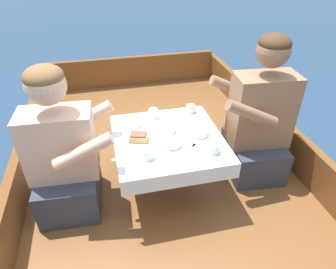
# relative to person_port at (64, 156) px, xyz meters

# --- Properties ---
(ground_plane) EXTENTS (60.00, 60.00, 0.00)m
(ground_plane) POSITION_rel_person_port_xyz_m (0.64, 0.04, -0.74)
(ground_plane) COLOR navy
(boat_deck) EXTENTS (2.00, 3.57, 0.35)m
(boat_deck) POSITION_rel_person_port_xyz_m (0.64, 0.04, -0.56)
(boat_deck) COLOR brown
(boat_deck) RESTS_ON ground_plane
(gunwale_port) EXTENTS (0.06, 3.57, 0.29)m
(gunwale_port) POSITION_rel_person_port_xyz_m (-0.33, 0.04, -0.24)
(gunwale_port) COLOR brown
(gunwale_port) RESTS_ON boat_deck
(gunwale_starboard) EXTENTS (0.06, 3.57, 0.29)m
(gunwale_starboard) POSITION_rel_person_port_xyz_m (1.61, 0.04, -0.24)
(gunwale_starboard) COLOR brown
(gunwale_starboard) RESTS_ON boat_deck
(bow_coaming) EXTENTS (1.88, 0.06, 0.33)m
(bow_coaming) POSITION_rel_person_port_xyz_m (0.64, 1.80, -0.22)
(bow_coaming) COLOR brown
(bow_coaming) RESTS_ON boat_deck
(cockpit_table) EXTENTS (0.68, 0.70, 0.41)m
(cockpit_table) POSITION_rel_person_port_xyz_m (0.64, 0.02, -0.02)
(cockpit_table) COLOR #B2B2B7
(cockpit_table) RESTS_ON boat_deck
(person_port) EXTENTS (0.54, 0.46, 0.95)m
(person_port) POSITION_rel_person_port_xyz_m (0.00, 0.00, 0.00)
(person_port) COLOR #333847
(person_port) RESTS_ON boat_deck
(person_starboard) EXTENTS (0.55, 0.48, 1.01)m
(person_starboard) POSITION_rel_person_port_xyz_m (1.28, 0.04, 0.02)
(person_starboard) COLOR #333847
(person_starboard) RESTS_ON boat_deck
(plate_sandwich) EXTENTS (0.21, 0.21, 0.01)m
(plate_sandwich) POSITION_rel_person_port_xyz_m (0.45, 0.01, 0.03)
(plate_sandwich) COLOR silver
(plate_sandwich) RESTS_ON cockpit_table
(plate_bread) EXTENTS (0.19, 0.19, 0.01)m
(plate_bread) POSITION_rel_person_port_xyz_m (0.78, 0.17, 0.03)
(plate_bread) COLOR silver
(plate_bread) RESTS_ON cockpit_table
(sandwich) EXTENTS (0.13, 0.11, 0.05)m
(sandwich) POSITION_rel_person_port_xyz_m (0.45, 0.01, 0.06)
(sandwich) COLOR tan
(sandwich) RESTS_ON plate_sandwich
(bowl_port_near) EXTENTS (0.11, 0.11, 0.04)m
(bowl_port_near) POSITION_rel_person_port_xyz_m (0.64, 0.08, 0.05)
(bowl_port_near) COLOR silver
(bowl_port_near) RESTS_ON cockpit_table
(bowl_starboard_near) EXTENTS (0.13, 0.13, 0.04)m
(bowl_starboard_near) POSITION_rel_person_port_xyz_m (0.44, 0.22, 0.05)
(bowl_starboard_near) COLOR silver
(bowl_starboard_near) RESTS_ON cockpit_table
(bowl_center_far) EXTENTS (0.12, 0.12, 0.04)m
(bowl_center_far) POSITION_rel_person_port_xyz_m (0.84, -0.00, 0.05)
(bowl_center_far) COLOR silver
(bowl_center_far) RESTS_ON cockpit_table
(bowl_port_far) EXTENTS (0.11, 0.11, 0.04)m
(bowl_port_far) POSITION_rel_person_port_xyz_m (0.64, -0.08, 0.05)
(bowl_port_far) COLOR silver
(bowl_port_far) RESTS_ON cockpit_table
(coffee_cup_port) EXTENTS (0.09, 0.07, 0.05)m
(coffee_cup_port) POSITION_rel_person_port_xyz_m (0.86, -0.20, 0.05)
(coffee_cup_port) COLOR silver
(coffee_cup_port) RESTS_ON cockpit_table
(coffee_cup_starboard) EXTENTS (0.09, 0.06, 0.06)m
(coffee_cup_starboard) POSITION_rel_person_port_xyz_m (0.48, -0.17, 0.06)
(coffee_cup_starboard) COLOR silver
(coffee_cup_starboard) RESTS_ON cockpit_table
(coffee_cup_center) EXTENTS (0.09, 0.06, 0.07)m
(coffee_cup_center) POSITION_rel_person_port_xyz_m (0.60, 0.27, 0.06)
(coffee_cup_center) COLOR silver
(coffee_cup_center) RESTS_ON cockpit_table
(tin_can) EXTENTS (0.07, 0.07, 0.05)m
(tin_can) POSITION_rel_person_port_xyz_m (0.87, 0.29, 0.05)
(tin_can) COLOR silver
(tin_can) RESTS_ON cockpit_table
(utensil_spoon_center) EXTENTS (0.16, 0.08, 0.01)m
(utensil_spoon_center) POSITION_rel_person_port_xyz_m (0.33, -0.16, 0.03)
(utensil_spoon_center) COLOR silver
(utensil_spoon_center) RESTS_ON cockpit_table
(utensil_knife_port) EXTENTS (0.12, 0.14, 0.00)m
(utensil_knife_port) POSITION_rel_person_port_xyz_m (0.77, -0.10, 0.03)
(utensil_knife_port) COLOR silver
(utensil_knife_port) RESTS_ON cockpit_table
(utensil_spoon_starboard) EXTENTS (0.16, 0.08, 0.01)m
(utensil_spoon_starboard) POSITION_rel_person_port_xyz_m (0.69, 0.21, 0.03)
(utensil_spoon_starboard) COLOR silver
(utensil_spoon_starboard) RESTS_ON cockpit_table
(utensil_fork_starboard) EXTENTS (0.13, 0.13, 0.00)m
(utensil_fork_starboard) POSITION_rel_person_port_xyz_m (0.74, -0.15, 0.03)
(utensil_fork_starboard) COLOR silver
(utensil_fork_starboard) RESTS_ON cockpit_table
(utensil_knife_starboard) EXTENTS (0.05, 0.17, 0.00)m
(utensil_knife_starboard) POSITION_rel_person_port_xyz_m (0.61, -0.16, 0.03)
(utensil_knife_starboard) COLOR silver
(utensil_knife_starboard) RESTS_ON cockpit_table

